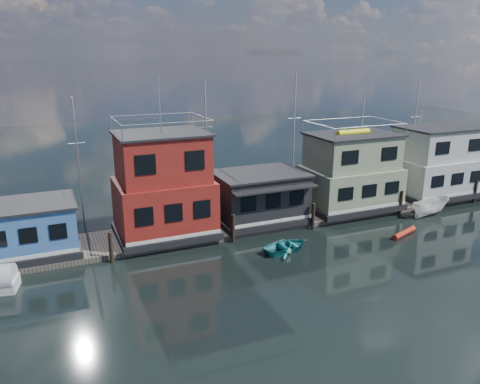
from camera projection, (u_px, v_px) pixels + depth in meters
name	position (u px, v px, depth m)	size (l,w,h in m)	color
ground	(349.00, 285.00, 28.91)	(160.00, 160.00, 0.00)	black
dock	(264.00, 221.00, 39.43)	(48.00, 5.00, 0.40)	#595147
houseboat_blue	(29.00, 229.00, 32.09)	(6.40, 4.90, 3.66)	black
houseboat_red	(164.00, 187.00, 35.12)	(7.40, 5.90, 11.86)	black
houseboat_dark	(259.00, 196.00, 38.59)	(7.40, 6.10, 4.06)	black
houseboat_green	(351.00, 173.00, 41.67)	(8.40, 5.90, 7.03)	black
houseboat_white	(436.00, 163.00, 45.43)	(8.40, 5.90, 6.66)	black
pilings	(276.00, 222.00, 36.58)	(42.28, 0.28, 2.20)	#2D2116
background_masts	(282.00, 142.00, 44.98)	(36.40, 0.16, 12.00)	silver
motorboat	(430.00, 207.00, 41.08)	(1.55, 4.12, 1.59)	white
dinghy_teal	(287.00, 246.00, 33.81)	(2.60, 3.64, 0.75)	teal
red_kayak	(404.00, 233.00, 36.75)	(0.43, 0.43, 2.95)	red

